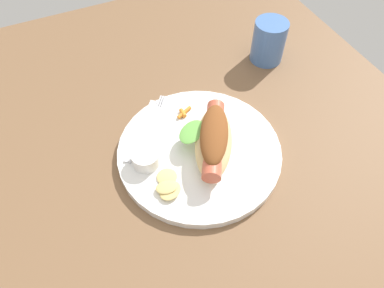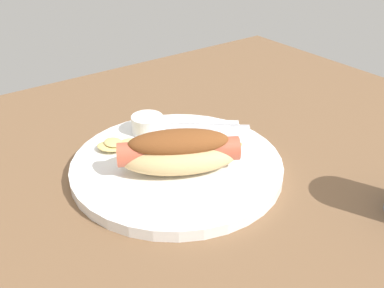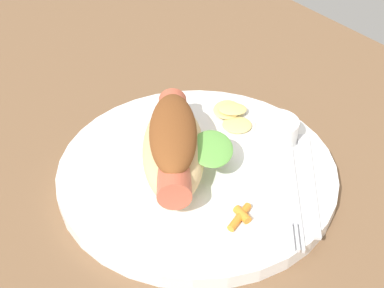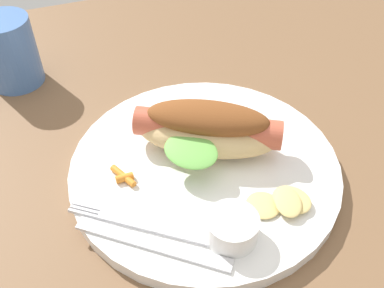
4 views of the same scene
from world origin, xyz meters
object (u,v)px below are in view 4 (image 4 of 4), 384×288
Objects in this scene: plate at (205,168)px; hot_dog at (208,130)px; sauce_ramekin at (232,228)px; fork at (147,225)px; drinking_cup at (10,52)px; carrot_garnish at (124,177)px; chips_pile at (282,202)px; knife at (152,244)px.

hot_dog is (1.10, 1.99, 3.79)cm from plate.
fork is at bearing 151.77° from sauce_ramekin.
drinking_cup reaches higher than hot_dog.
sauce_ramekin is 1.41× the size of carrot_garnish.
sauce_ramekin is 0.38× the size of fork.
chips_pile is (6.36, 1.66, -0.82)cm from sauce_ramekin.
carrot_garnish is at bearing -48.70° from fork.
plate is 4.41cm from hot_dog.
hot_dog is at bearing 61.03° from plate.
knife is at bearing 166.77° from sauce_ramekin.
sauce_ramekin is 8.41cm from fork.
drinking_cup reaches higher than carrot_garnish.
drinking_cup is (-9.88, 31.82, 3.00)cm from fork.
carrot_garnish is 0.37× the size of drinking_cup.
fork is (-7.33, 3.94, -1.17)cm from sauce_ramekin.
fork is at bearing -72.75° from drinking_cup.
carrot_garnish is at bearing 126.17° from sauce_ramekin.
hot_dog is 1.09× the size of knife.
chips_pile is at bearing 141.23° from hot_dog.
drinking_cup reaches higher than plate.
plate is 10.47cm from fork.
chips_pile is at bearing 14.66° from sauce_ramekin.
plate is at bearing -54.52° from drinking_cup.
chips_pile reaches higher than carrot_garnish.
sauce_ramekin is at bearing -64.30° from drinking_cup.
knife is (-8.59, -8.20, 0.98)cm from plate.
plate is 31.96cm from drinking_cup.
plate is at bearing 83.17° from sauce_ramekin.
sauce_ramekin is (-1.19, -9.94, 2.17)cm from plate.
chips_pile reaches higher than knife.
hot_dog is 1.78× the size of drinking_cup.
drinking_cup is at bearing 124.66° from chips_pile.
sauce_ramekin is at bearing 108.72° from hot_dog.
fork is 1.39× the size of drinking_cup.
sauce_ramekin is 6.63cm from chips_pile.
fork is at bearing 69.27° from hot_dog.
carrot_garnish is at bearing 147.38° from chips_pile.
plate is 9.19cm from carrot_garnish.
plate is 8.51× the size of carrot_garnish.
knife is (-7.40, 1.74, -1.19)cm from sauce_ramekin.
fork is at bearing -53.02° from knife.
hot_dog is at bearing 111.65° from chips_pile.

